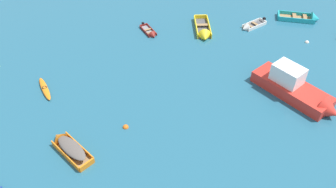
# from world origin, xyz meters

# --- Properties ---
(motor_launch_red_far_left) EXTENTS (6.42, 6.82, 2.82)m
(motor_launch_red_far_left) POSITION_xyz_m (10.36, 20.90, 0.77)
(motor_launch_red_far_left) COLOR red
(motor_launch_red_far_left) RESTS_ON ground_plane
(kayak_orange_midfield_left) EXTENTS (2.06, 3.02, 0.30)m
(kayak_orange_midfield_left) POSITION_xyz_m (-10.24, 21.30, 0.15)
(kayak_orange_midfield_left) COLOR orange
(kayak_orange_midfield_left) RESTS_ON ground_plane
(rowboat_maroon_near_left) EXTENTS (2.05, 2.77, 0.81)m
(rowboat_maroon_near_left) POSITION_xyz_m (-1.95, 30.15, 0.12)
(rowboat_maroon_near_left) COLOR gray
(rowboat_maroon_near_left) RESTS_ON ground_plane
(rowboat_turquoise_back_row_left) EXTENTS (4.54, 2.21, 1.40)m
(rowboat_turquoise_back_row_left) POSITION_xyz_m (14.75, 33.46, 0.23)
(rowboat_turquoise_back_row_left) COLOR #99754C
(rowboat_turquoise_back_row_left) RESTS_ON ground_plane
(rowboat_yellow_center) EXTENTS (1.68, 4.67, 1.30)m
(rowboat_yellow_center) POSITION_xyz_m (3.42, 30.27, 0.24)
(rowboat_yellow_center) COLOR #4C4C51
(rowboat_yellow_center) RESTS_ON ground_plane
(rowboat_orange_back_row_center) EXTENTS (3.55, 3.41, 1.11)m
(rowboat_orange_back_row_center) POSITION_xyz_m (-6.78, 15.13, 0.35)
(rowboat_orange_back_row_center) COLOR #99754C
(rowboat_orange_back_row_center) RESTS_ON ground_plane
(rowboat_white_back_row_right) EXTENTS (3.01, 2.56, 0.93)m
(rowboat_white_back_row_right) POSITION_xyz_m (8.30, 31.68, 0.16)
(rowboat_white_back_row_right) COLOR #4C4C51
(rowboat_white_back_row_right) RESTS_ON ground_plane
(mooring_buoy_central) EXTENTS (0.41, 0.41, 0.41)m
(mooring_buoy_central) POSITION_xyz_m (13.57, 29.04, 0.00)
(mooring_buoy_central) COLOR silver
(mooring_buoy_central) RESTS_ON ground_plane
(mooring_buoy_outer_edge) EXTENTS (0.44, 0.44, 0.44)m
(mooring_buoy_outer_edge) POSITION_xyz_m (-3.05, 17.25, 0.00)
(mooring_buoy_outer_edge) COLOR orange
(mooring_buoy_outer_edge) RESTS_ON ground_plane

